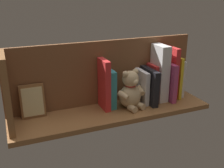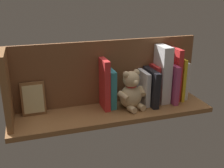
# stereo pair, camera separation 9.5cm
# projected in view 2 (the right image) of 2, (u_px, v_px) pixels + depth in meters

# --- Properties ---
(ground_plane) EXTENTS (0.92, 0.24, 0.02)m
(ground_plane) POSITION_uv_depth(u_px,v_px,m) (112.00, 112.00, 1.26)
(ground_plane) COLOR brown
(shelf_back_panel) EXTENTS (0.92, 0.02, 0.30)m
(shelf_back_panel) POSITION_uv_depth(u_px,v_px,m) (106.00, 72.00, 1.29)
(shelf_back_panel) COLOR brown
(shelf_back_panel) RESTS_ON ground_plane
(shelf_side_divider) EXTENTS (0.02, 0.18, 0.30)m
(shelf_side_divider) POSITION_uv_depth(u_px,v_px,m) (6.00, 89.00, 1.08)
(shelf_side_divider) COLOR brown
(shelf_side_divider) RESTS_ON ground_plane
(book_0) EXTENTS (0.02, 0.09, 0.19)m
(book_0) POSITION_uv_depth(u_px,v_px,m) (182.00, 80.00, 1.37)
(book_0) COLOR silver
(book_0) RESTS_ON ground_plane
(book_1) EXTENTS (0.02, 0.11, 0.21)m
(book_1) POSITION_uv_depth(u_px,v_px,m) (179.00, 79.00, 1.35)
(book_1) COLOR yellow
(book_1) RESTS_ON ground_plane
(book_2) EXTENTS (0.02, 0.10, 0.26)m
(book_2) POSITION_uv_depth(u_px,v_px,m) (175.00, 74.00, 1.34)
(book_2) COLOR red
(book_2) RESTS_ON ground_plane
(book_3) EXTENTS (0.02, 0.14, 0.19)m
(book_3) POSITION_uv_depth(u_px,v_px,m) (171.00, 83.00, 1.33)
(book_3) COLOR #B23F72
(book_3) RESTS_ON ground_plane
(dictionary_thick_white) EXTENTS (0.05, 0.11, 0.28)m
(dictionary_thick_white) POSITION_uv_depth(u_px,v_px,m) (162.00, 74.00, 1.31)
(dictionary_thick_white) COLOR white
(dictionary_thick_white) RESTS_ON ground_plane
(book_4) EXTENTS (0.02, 0.09, 0.18)m
(book_4) POSITION_uv_depth(u_px,v_px,m) (154.00, 84.00, 1.33)
(book_4) COLOR red
(book_4) RESTS_ON ground_plane
(book_5) EXTENTS (0.03, 0.15, 0.17)m
(book_5) POSITION_uv_depth(u_px,v_px,m) (151.00, 87.00, 1.30)
(book_5) COLOR black
(book_5) RESTS_ON ground_plane
(book_6) EXTENTS (0.02, 0.12, 0.16)m
(book_6) POSITION_uv_depth(u_px,v_px,m) (144.00, 88.00, 1.30)
(book_6) COLOR silver
(book_6) RESTS_ON ground_plane
(teddy_bear) EXTENTS (0.14, 0.13, 0.18)m
(teddy_bear) POSITION_uv_depth(u_px,v_px,m) (131.00, 92.00, 1.26)
(teddy_bear) COLOR #D1B284
(teddy_bear) RESTS_ON ground_plane
(book_7) EXTENTS (0.03, 0.09, 0.18)m
(book_7) POSITION_uv_depth(u_px,v_px,m) (111.00, 89.00, 1.27)
(book_7) COLOR teal
(book_7) RESTS_ON ground_plane
(book_8) EXTENTS (0.03, 0.10, 0.23)m
(book_8) POSITION_uv_depth(u_px,v_px,m) (105.00, 84.00, 1.24)
(book_8) COLOR red
(book_8) RESTS_ON ground_plane
(picture_frame_leaning) EXTENTS (0.10, 0.04, 0.15)m
(picture_frame_leaning) POSITION_uv_depth(u_px,v_px,m) (33.00, 99.00, 1.20)
(picture_frame_leaning) COLOR brown
(picture_frame_leaning) RESTS_ON ground_plane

